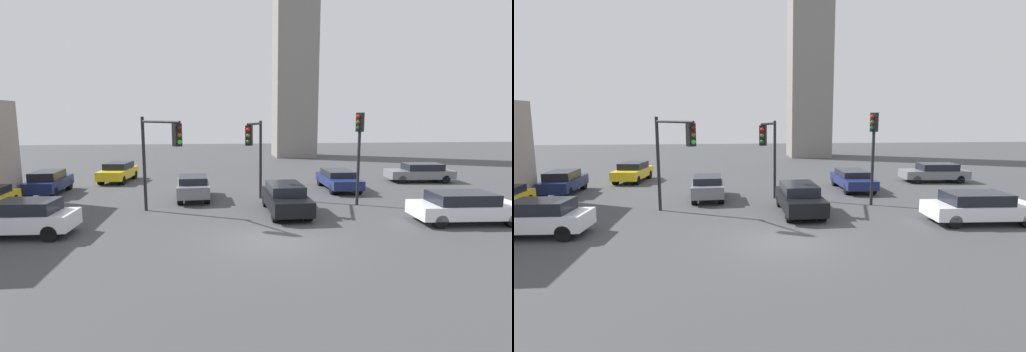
{
  "view_description": "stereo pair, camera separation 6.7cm",
  "coord_description": "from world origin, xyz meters",
  "views": [
    {
      "loc": [
        -2.05,
        -14.2,
        4.75
      ],
      "look_at": [
        -0.12,
        4.55,
        1.84
      ],
      "focal_mm": 27.07,
      "sensor_mm": 36.0,
      "label": 1
    },
    {
      "loc": [
        -1.98,
        -14.21,
        4.75
      ],
      "look_at": [
        -0.12,
        4.55,
        1.84
      ],
      "focal_mm": 27.07,
      "sensor_mm": 36.0,
      "label": 2
    }
  ],
  "objects": [
    {
      "name": "car_5",
      "position": [
        9.05,
        1.69,
        0.73
      ],
      "size": [
        4.84,
        2.18,
        1.4
      ],
      "rotation": [
        0.0,
        0.0,
        -0.05
      ],
      "color": "silver",
      "rests_on": "ground_plane"
    },
    {
      "name": "traffic_light_2",
      "position": [
        0.01,
        6.37,
        3.28
      ],
      "size": [
        1.19,
        3.26,
        4.51
      ],
      "rotation": [
        0.0,
        0.0,
        -1.88
      ],
      "color": "black",
      "rests_on": "ground_plane"
    },
    {
      "name": "traffic_light_1",
      "position": [
        5.48,
        5.58,
        3.46
      ],
      "size": [
        0.48,
        0.45,
        4.95
      ],
      "rotation": [
        0.0,
        0.0,
        -2.48
      ],
      "color": "black",
      "rests_on": "ground_plane"
    },
    {
      "name": "car_3",
      "position": [
        5.88,
        10.05,
        0.7
      ],
      "size": [
        1.99,
        4.53,
        1.27
      ],
      "rotation": [
        0.0,
        0.0,
        -1.58
      ],
      "color": "navy",
      "rests_on": "ground_plane"
    },
    {
      "name": "skyline_tower",
      "position": [
        7.2,
        31.6,
        13.26
      ],
      "size": [
        4.68,
        4.68,
        26.53
      ],
      "primitive_type": "cube",
      "color": "gray",
      "rests_on": "ground_plane"
    },
    {
      "name": "car_1",
      "position": [
        -12.34,
        10.34,
        0.78
      ],
      "size": [
        1.91,
        4.21,
        1.46
      ],
      "rotation": [
        0.0,
        0.0,
        1.63
      ],
      "color": "navy",
      "rests_on": "ground_plane"
    },
    {
      "name": "traffic_light_0",
      "position": [
        -4.67,
        4.13,
        3.41
      ],
      "size": [
        2.23,
        2.94,
        4.75
      ],
      "rotation": [
        0.0,
        0.0,
        -0.93
      ],
      "color": "black",
      "rests_on": "ground_plane"
    },
    {
      "name": "car_6",
      "position": [
        -3.4,
        7.96,
        0.76
      ],
      "size": [
        1.99,
        4.01,
        1.39
      ],
      "rotation": [
        0.0,
        0.0,
        1.63
      ],
      "color": "slate",
      "rests_on": "ground_plane"
    },
    {
      "name": "car_7",
      "position": [
        -9.69,
        1.57,
        0.77
      ],
      "size": [
        3.98,
        1.9,
        1.47
      ],
      "rotation": [
        0.0,
        0.0,
        3.1
      ],
      "color": "silver",
      "rests_on": "ground_plane"
    },
    {
      "name": "car_8",
      "position": [
        -9.27,
        14.82,
        0.74
      ],
      "size": [
        2.2,
        4.17,
        1.4
      ],
      "rotation": [
        0.0,
        0.0,
        -1.67
      ],
      "color": "yellow",
      "rests_on": "ground_plane"
    },
    {
      "name": "ground_plane",
      "position": [
        0.0,
        0.0,
        0.0
      ],
      "size": [
        107.91,
        107.91,
        0.0
      ],
      "primitive_type": "plane",
      "color": "#424244"
    },
    {
      "name": "car_4",
      "position": [
        12.82,
        12.43,
        0.71
      ],
      "size": [
        4.75,
        2.19,
        1.35
      ],
      "rotation": [
        0.0,
        0.0,
        3.07
      ],
      "color": "slate",
      "rests_on": "ground_plane"
    },
    {
      "name": "car_2",
      "position": [
        1.32,
        4.24,
        0.76
      ],
      "size": [
        1.92,
        4.55,
        1.45
      ],
      "rotation": [
        0.0,
        0.0,
        -1.55
      ],
      "color": "black",
      "rests_on": "ground_plane"
    }
  ]
}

